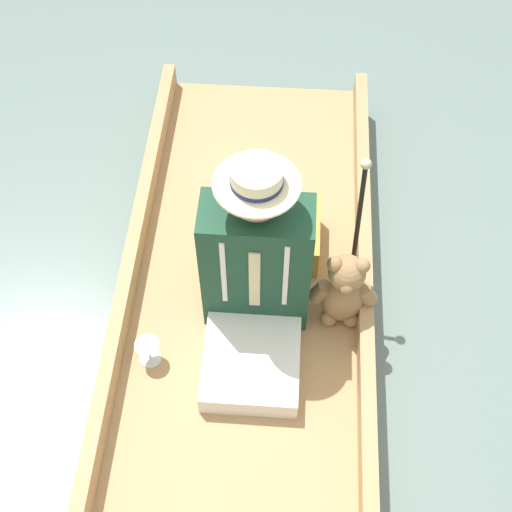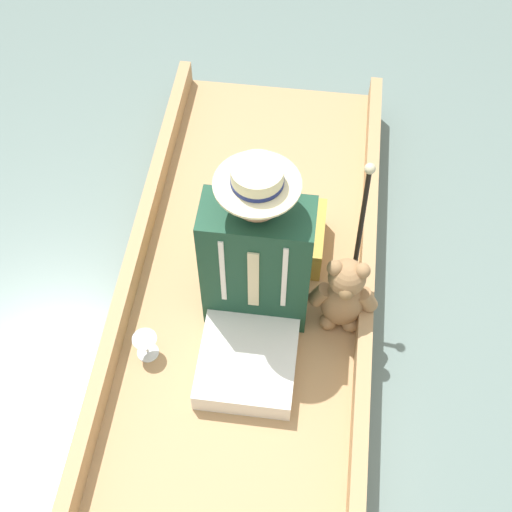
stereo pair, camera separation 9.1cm
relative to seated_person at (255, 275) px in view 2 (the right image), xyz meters
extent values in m
plane|color=slate|center=(0.05, 0.18, -0.47)|extent=(16.00, 16.00, 0.00)
cube|color=tan|center=(0.05, 0.18, -0.40)|extent=(1.10, 3.31, 0.13)
cube|color=tan|center=(-0.47, 0.18, -0.27)|extent=(0.06, 3.31, 0.13)
cube|color=tan|center=(0.57, 0.18, -0.27)|extent=(0.06, 3.31, 0.13)
cube|color=#B7933D|center=(-0.02, -0.39, -0.24)|extent=(0.48, 0.34, 0.18)
cube|color=white|center=(0.00, 0.25, -0.28)|extent=(0.39, 0.41, 0.11)
cube|color=#19422D|center=(0.00, -0.06, 0.00)|extent=(0.44, 0.22, 0.66)
cube|color=beige|center=(0.00, 0.05, 0.04)|extent=(0.04, 0.01, 0.36)
cube|color=white|center=(-0.12, 0.05, 0.08)|extent=(0.02, 0.01, 0.39)
cube|color=white|center=(0.12, 0.05, 0.08)|extent=(0.02, 0.01, 0.39)
sphere|color=#936B4C|center=(0.00, -0.06, 0.42)|extent=(0.19, 0.19, 0.19)
cylinder|color=beige|center=(0.00, -0.06, 0.48)|extent=(0.31, 0.31, 0.01)
cylinder|color=beige|center=(0.00, -0.06, 0.52)|extent=(0.18, 0.18, 0.07)
cylinder|color=navy|center=(0.00, -0.06, 0.50)|extent=(0.19, 0.19, 0.02)
ellipsoid|color=#9E754C|center=(-0.36, -0.04, -0.20)|extent=(0.18, 0.15, 0.27)
sphere|color=#9E754C|center=(-0.36, -0.04, 0.00)|extent=(0.15, 0.15, 0.15)
sphere|color=olive|center=(-0.36, 0.03, -0.02)|extent=(0.06, 0.06, 0.06)
sphere|color=#9E754C|center=(-0.42, -0.04, 0.05)|extent=(0.06, 0.06, 0.06)
sphere|color=#9E754C|center=(-0.31, -0.04, 0.05)|extent=(0.06, 0.06, 0.06)
cylinder|color=#9E754C|center=(-0.46, -0.04, -0.15)|extent=(0.10, 0.07, 0.12)
cylinder|color=#9E754C|center=(-0.27, -0.04, -0.15)|extent=(0.10, 0.07, 0.12)
sphere|color=#9E754C|center=(-0.41, 0.00, -0.30)|extent=(0.08, 0.08, 0.08)
sphere|color=#9E754C|center=(-0.32, 0.00, -0.30)|extent=(0.08, 0.08, 0.08)
cylinder|color=silver|center=(0.43, 0.23, -0.33)|extent=(0.09, 0.09, 0.01)
cylinder|color=silver|center=(0.43, 0.23, -0.29)|extent=(0.01, 0.01, 0.07)
cone|color=silver|center=(0.43, 0.23, -0.23)|extent=(0.10, 0.10, 0.05)
cylinder|color=black|center=(-0.40, -0.18, 0.02)|extent=(0.02, 0.23, 0.71)
sphere|color=beige|center=(-0.40, -0.29, 0.37)|extent=(0.04, 0.04, 0.04)
camera|label=1|loc=(-0.11, 1.56, 2.36)|focal=50.00mm
camera|label=2|loc=(-0.20, 1.55, 2.36)|focal=50.00mm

